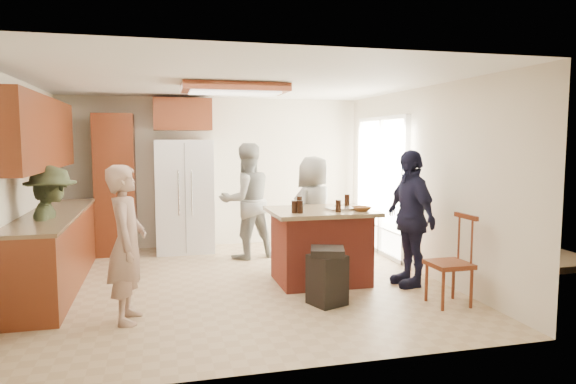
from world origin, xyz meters
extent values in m
plane|color=tan|center=(0.00, 0.00, 0.00)|extent=(5.00, 5.00, 0.00)
plane|color=white|center=(0.00, 0.00, 2.50)|extent=(5.00, 5.00, 0.00)
plane|color=beige|center=(0.00, 2.50, 1.25)|extent=(5.00, 0.00, 5.00)
plane|color=beige|center=(0.00, -2.50, 1.25)|extent=(5.00, 0.00, 5.00)
plane|color=beige|center=(-2.50, 0.00, 1.25)|extent=(0.00, 5.00, 5.00)
plane|color=beige|center=(2.50, 0.00, 1.25)|extent=(0.00, 5.00, 5.00)
cube|color=white|center=(2.48, 1.20, 1.05)|extent=(0.02, 1.60, 2.10)
cube|color=white|center=(2.46, 1.20, 1.05)|extent=(0.08, 1.72, 2.10)
cube|color=maroon|center=(0.00, 0.20, 2.44)|extent=(1.30, 0.70, 0.10)
cube|color=white|center=(0.00, 0.20, 2.38)|extent=(1.10, 0.50, 0.02)
cube|color=olive|center=(4.00, 1.20, -0.05)|extent=(3.00, 3.00, 0.10)
cube|color=#593319|center=(4.70, 1.80, 1.00)|extent=(1.40, 1.60, 2.00)
imported|color=tan|center=(-1.26, -1.04, 0.78)|extent=(0.47, 0.61, 1.56)
imported|color=gray|center=(0.34, 1.41, 0.88)|extent=(0.96, 0.72, 1.75)
imported|color=gray|center=(1.15, 0.56, 0.79)|extent=(0.91, 0.88, 1.58)
imported|color=#181931|center=(2.05, -0.55, 0.84)|extent=(0.56, 1.01, 1.68)
imported|color=#323A21|center=(-2.13, 0.01, 0.76)|extent=(0.52, 1.01, 1.51)
cube|color=maroon|center=(-2.20, 0.40, 0.44)|extent=(0.60, 3.00, 0.88)
cube|color=#846B4C|center=(-2.20, 0.40, 0.90)|extent=(0.64, 3.00, 0.04)
cube|color=maroon|center=(-2.33, 0.40, 1.88)|extent=(0.35, 3.00, 0.85)
cube|color=maroon|center=(-1.60, 2.20, 1.10)|extent=(0.60, 0.60, 2.20)
cube|color=maroon|center=(-0.55, 2.20, 2.20)|extent=(0.90, 0.60, 0.50)
cube|color=white|center=(-0.55, 2.12, 0.90)|extent=(0.90, 0.72, 1.80)
cube|color=gray|center=(-0.55, 1.75, 0.90)|extent=(0.01, 0.01, 1.71)
cylinder|color=silver|center=(-0.65, 1.73, 0.99)|extent=(0.02, 0.02, 0.70)
cylinder|color=silver|center=(-0.45, 1.73, 0.99)|extent=(0.02, 0.02, 0.70)
cube|color=maroon|center=(1.02, -0.16, 0.44)|extent=(1.10, 0.85, 0.88)
cube|color=olive|center=(1.02, -0.16, 0.91)|extent=(1.28, 1.03, 0.05)
cube|color=silver|center=(1.27, -0.21, 0.94)|extent=(0.36, 0.28, 0.02)
imported|color=brown|center=(1.47, -0.41, 0.96)|extent=(0.25, 0.25, 0.05)
cylinder|color=black|center=(0.62, -0.38, 1.01)|extent=(0.07, 0.07, 0.15)
cylinder|color=black|center=(0.80, 0.05, 1.01)|extent=(0.07, 0.07, 0.15)
cylinder|color=black|center=(1.48, 0.11, 1.01)|extent=(0.07, 0.07, 0.15)
cylinder|color=black|center=(1.16, -0.44, 1.01)|extent=(0.07, 0.07, 0.15)
cylinder|color=black|center=(0.68, -0.42, 1.01)|extent=(0.07, 0.07, 0.15)
cube|color=black|center=(0.82, -1.03, 0.28)|extent=(0.44, 0.44, 0.55)
cube|color=black|center=(0.82, -1.03, 0.59)|extent=(0.45, 0.45, 0.08)
cube|color=maroon|center=(2.10, -1.37, 0.45)|extent=(0.42, 0.42, 0.05)
cylinder|color=maroon|center=(1.94, -1.54, 0.22)|extent=(0.04, 0.04, 0.44)
cylinder|color=maroon|center=(2.28, -1.53, 0.22)|extent=(0.04, 0.04, 0.44)
cylinder|color=maroon|center=(1.93, -1.20, 0.22)|extent=(0.04, 0.04, 0.44)
cylinder|color=maroon|center=(2.27, -1.19, 0.22)|extent=(0.04, 0.04, 0.44)
cube|color=maroon|center=(2.29, -1.36, 0.97)|extent=(0.04, 0.40, 0.05)
cylinder|color=maroon|center=(2.30, -1.48, 0.72)|extent=(0.02, 0.02, 0.50)
cylinder|color=maroon|center=(2.29, -1.24, 0.72)|extent=(0.02, 0.02, 0.50)
camera|label=1|loc=(-0.95, -6.24, 1.80)|focal=32.00mm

